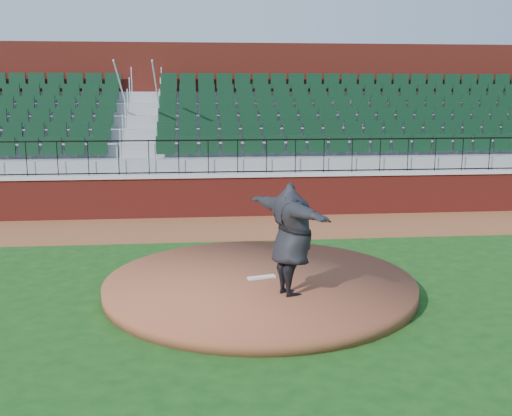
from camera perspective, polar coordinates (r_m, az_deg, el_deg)
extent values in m
plane|color=#143F12|center=(11.72, 0.74, -7.65)|extent=(90.00, 90.00, 0.00)
cube|color=brown|center=(16.90, -1.32, -1.80)|extent=(34.00, 3.20, 0.01)
cube|color=maroon|center=(18.35, -1.72, 1.10)|extent=(34.00, 0.35, 1.20)
cube|color=#B7B7B7|center=(18.25, -1.73, 3.11)|extent=(34.00, 0.45, 0.10)
cube|color=maroon|center=(23.62, -2.70, 8.55)|extent=(34.00, 0.50, 5.50)
cylinder|color=brown|center=(11.58, 0.36, -7.24)|extent=(5.83, 5.83, 0.25)
cube|color=silver|center=(11.56, 0.53, -6.52)|extent=(0.55, 0.27, 0.04)
imported|color=black|center=(10.43, 3.33, -2.95)|extent=(1.55, 2.49, 1.97)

